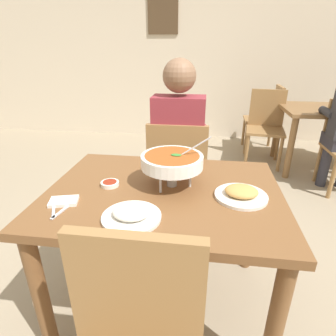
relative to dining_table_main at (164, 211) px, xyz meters
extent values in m
plane|color=gray|center=(0.00, 0.00, -0.62)|extent=(16.00, 16.00, 0.00)
cube|color=beige|center=(0.00, 3.36, 0.88)|extent=(10.00, 0.10, 3.00)
cube|color=#4C3823|center=(-0.50, 3.30, 1.21)|extent=(0.44, 0.03, 0.56)
cube|color=brown|center=(0.00, 0.00, 0.10)|extent=(1.12, 0.84, 0.04)
cylinder|color=brown|center=(-0.50, -0.36, -0.27)|extent=(0.07, 0.07, 0.70)
cylinder|color=brown|center=(0.50, -0.36, -0.27)|extent=(0.07, 0.07, 0.70)
cylinder|color=brown|center=(-0.50, 0.36, -0.27)|extent=(0.07, 0.07, 0.70)
cylinder|color=brown|center=(0.50, 0.36, -0.27)|extent=(0.07, 0.07, 0.70)
cube|color=olive|center=(0.00, 0.80, -0.18)|extent=(0.44, 0.44, 0.03)
cube|color=olive|center=(0.00, 0.60, 0.06)|extent=(0.42, 0.04, 0.45)
cylinder|color=olive|center=(0.19, 0.99, -0.41)|extent=(0.04, 0.04, 0.42)
cylinder|color=olive|center=(-0.19, 0.99, -0.41)|extent=(0.04, 0.04, 0.42)
cylinder|color=olive|center=(0.19, 0.61, -0.41)|extent=(0.04, 0.04, 0.42)
cylinder|color=olive|center=(-0.19, 0.61, -0.41)|extent=(0.04, 0.04, 0.42)
cylinder|color=#2D2D38|center=(0.10, 0.82, -0.39)|extent=(0.10, 0.10, 0.45)
cylinder|color=#2D2D38|center=(-0.10, 0.82, -0.39)|extent=(0.10, 0.10, 0.45)
cube|color=#2D2D38|center=(0.00, 0.78, -0.11)|extent=(0.32, 0.32, 0.12)
cube|color=maroon|center=(0.00, 0.70, 0.20)|extent=(0.36, 0.20, 0.50)
sphere|color=#846047|center=(0.00, 0.70, 0.58)|extent=(0.22, 0.22, 0.22)
cylinder|color=maroon|center=(0.16, 0.90, 0.15)|extent=(0.08, 0.28, 0.08)
cylinder|color=maroon|center=(-0.16, 0.90, 0.15)|extent=(0.08, 0.28, 0.08)
cube|color=olive|center=(0.00, -0.57, 0.06)|extent=(0.42, 0.04, 0.45)
cylinder|color=silver|center=(0.12, 0.05, 0.17)|extent=(0.01, 0.01, 0.10)
cylinder|color=silver|center=(-0.01, 0.13, 0.17)|extent=(0.01, 0.01, 0.10)
cylinder|color=silver|center=(-0.01, -0.03, 0.17)|extent=(0.01, 0.01, 0.10)
torus|color=silver|center=(0.03, 0.05, 0.22)|extent=(0.21, 0.21, 0.01)
cylinder|color=#B2B2B7|center=(0.03, 0.05, 0.14)|extent=(0.05, 0.05, 0.04)
cone|color=orange|center=(0.03, 0.05, 0.17)|extent=(0.02, 0.02, 0.04)
cylinder|color=white|center=(0.03, 0.05, 0.25)|extent=(0.30, 0.30, 0.06)
cylinder|color=#994C1E|center=(0.03, 0.05, 0.27)|extent=(0.26, 0.26, 0.01)
ellipsoid|color=#388433|center=(0.05, 0.05, 0.28)|extent=(0.05, 0.03, 0.01)
cylinder|color=silver|center=(0.12, 0.07, 0.31)|extent=(0.18, 0.01, 0.13)
cylinder|color=white|center=(-0.09, -0.26, 0.13)|extent=(0.24, 0.24, 0.01)
ellipsoid|color=white|center=(-0.09, -0.26, 0.15)|extent=(0.15, 0.13, 0.04)
cylinder|color=white|center=(0.36, -0.03, 0.13)|extent=(0.24, 0.24, 0.01)
ellipsoid|color=tan|center=(0.36, -0.03, 0.15)|extent=(0.15, 0.13, 0.04)
cylinder|color=white|center=(-0.27, 0.01, 0.13)|extent=(0.09, 0.09, 0.02)
cylinder|color=maroon|center=(-0.27, 0.01, 0.14)|extent=(0.07, 0.07, 0.01)
cube|color=white|center=(-0.42, -0.18, 0.13)|extent=(0.14, 0.11, 0.02)
cube|color=silver|center=(-0.44, -0.23, 0.12)|extent=(0.09, 0.16, 0.01)
cube|color=silver|center=(-0.39, -0.23, 0.12)|extent=(0.05, 0.17, 0.01)
cube|color=brown|center=(1.57, 2.19, 0.10)|extent=(1.00, 0.80, 0.04)
cylinder|color=brown|center=(1.13, 1.85, -0.27)|extent=(0.07, 0.07, 0.70)
cylinder|color=brown|center=(1.13, 2.53, -0.27)|extent=(0.07, 0.07, 0.70)
cylinder|color=olive|center=(1.43, 1.41, -0.41)|extent=(0.04, 0.04, 0.42)
cylinder|color=olive|center=(1.43, 1.79, -0.41)|extent=(0.04, 0.04, 0.42)
cube|color=olive|center=(0.92, 2.23, -0.18)|extent=(0.50, 0.50, 0.03)
cube|color=olive|center=(0.95, 2.42, 0.06)|extent=(0.42, 0.10, 0.45)
cylinder|color=olive|center=(0.70, 2.06, -0.41)|extent=(0.04, 0.04, 0.42)
cylinder|color=olive|center=(1.08, 2.01, -0.41)|extent=(0.04, 0.04, 0.42)
cylinder|color=olive|center=(0.76, 2.44, -0.41)|extent=(0.04, 0.04, 0.42)
cylinder|color=olive|center=(1.13, 2.39, -0.41)|extent=(0.04, 0.04, 0.42)
cube|color=olive|center=(0.95, 2.77, -0.18)|extent=(0.45, 0.45, 0.03)
cube|color=olive|center=(1.15, 2.76, 0.06)|extent=(0.05, 0.42, 0.45)
cylinder|color=olive|center=(0.77, 2.96, -0.41)|extent=(0.04, 0.04, 0.42)
cylinder|color=olive|center=(0.76, 2.58, -0.41)|extent=(0.04, 0.04, 0.42)
cylinder|color=olive|center=(1.15, 2.95, -0.41)|extent=(0.04, 0.04, 0.42)
cylinder|color=olive|center=(1.14, 2.57, -0.41)|extent=(0.04, 0.04, 0.42)
cylinder|color=#2D2D38|center=(1.45, 1.69, -0.39)|extent=(0.10, 0.10, 0.45)
cylinder|color=#2D2D33|center=(1.39, 1.77, 0.15)|extent=(0.08, 0.28, 0.08)
camera|label=1|loc=(0.18, -1.16, 0.75)|focal=29.44mm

